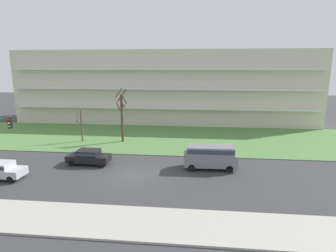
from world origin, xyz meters
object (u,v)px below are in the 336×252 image
Objects in this scene: tree_far_left at (81,125)px; tree_left at (122,115)px; sedan_black_center_left at (89,156)px; sedan_silver_center_right at (0,170)px; van_gray_near_left at (210,155)px.

tree_left is at bearing 5.38° from tree_far_left.
tree_far_left reaches higher than sedan_black_center_left.
sedan_black_center_left is at bearing 34.43° from sedan_silver_center_right.
van_gray_near_left is (16.95, -8.49, -0.99)m from tree_far_left.
sedan_silver_center_right is (-2.23, -12.99, -1.52)m from tree_far_left.
sedan_silver_center_right is at bearing 35.32° from sedan_black_center_left.
sedan_silver_center_right is (-7.81, -13.51, -2.84)m from tree_left.
tree_far_left is at bearing -27.59° from van_gray_near_left.
van_gray_near_left is at bearing -38.41° from tree_left.
sedan_black_center_left is (4.37, -8.49, -1.52)m from tree_far_left.
sedan_black_center_left is 7.99m from sedan_silver_center_right.
tree_far_left is 1.10× the size of sedan_black_center_left.
van_gray_near_left reaches higher than sedan_silver_center_right.
tree_left reaches higher than van_gray_near_left.
tree_far_left is at bearing -174.62° from tree_left.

